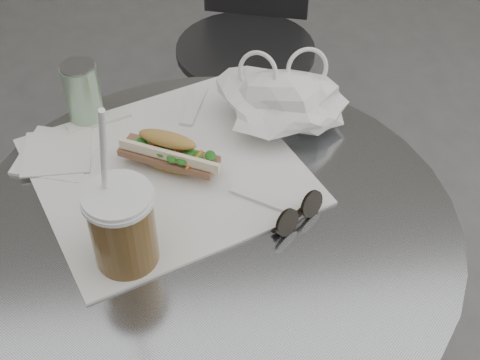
{
  "coord_description": "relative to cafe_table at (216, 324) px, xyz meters",
  "views": [
    {
      "loc": [
        -0.04,
        -0.48,
        1.5
      ],
      "look_at": [
        0.05,
        0.24,
        0.79
      ],
      "focal_mm": 50.0,
      "sensor_mm": 36.0,
      "label": 1
    }
  ],
  "objects": [
    {
      "name": "drink_can",
      "position": [
        -0.19,
        0.27,
        0.33
      ],
      "size": [
        0.06,
        0.06,
        0.12
      ],
      "color": "#58975D",
      "rests_on": "cafe_table"
    },
    {
      "name": "sandwich_paper",
      "position": [
        -0.06,
        0.12,
        0.28
      ],
      "size": [
        0.52,
        0.51,
        0.0
      ],
      "primitive_type": "cube",
      "rotation": [
        0.0,
        0.0,
        0.36
      ],
      "color": "white",
      "rests_on": "cafe_table"
    },
    {
      "name": "banh_mi",
      "position": [
        -0.06,
        0.13,
        0.31
      ],
      "size": [
        0.21,
        0.17,
        0.07
      ],
      "rotation": [
        0.0,
        0.0,
        -0.49
      ],
      "color": "#B48544",
      "rests_on": "sandwich_paper"
    },
    {
      "name": "cafe_table",
      "position": [
        0.0,
        0.0,
        0.0
      ],
      "size": [
        0.76,
        0.76,
        0.74
      ],
      "color": "slate",
      "rests_on": "ground"
    },
    {
      "name": "sunglasses",
      "position": [
        0.13,
        -0.02,
        0.29
      ],
      "size": [
        0.09,
        0.07,
        0.04
      ],
      "rotation": [
        0.0,
        0.0,
        0.64
      ],
      "color": "black",
      "rests_on": "cafe_table"
    },
    {
      "name": "plastic_bag",
      "position": [
        0.15,
        0.21,
        0.33
      ],
      "size": [
        0.24,
        0.21,
        0.1
      ],
      "primitive_type": null,
      "rotation": [
        0.0,
        0.0,
        -0.29
      ],
      "color": "white",
      "rests_on": "cafe_table"
    },
    {
      "name": "iced_coffee",
      "position": [
        -0.13,
        -0.06,
        0.34
      ],
      "size": [
        0.1,
        0.1,
        0.29
      ],
      "color": "brown",
      "rests_on": "cafe_table"
    },
    {
      "name": "napkin_stack",
      "position": [
        -0.24,
        0.18,
        0.28
      ],
      "size": [
        0.15,
        0.15,
        0.01
      ],
      "color": "white",
      "rests_on": "cafe_table"
    },
    {
      "name": "chair_far",
      "position": [
        0.18,
        0.92,
        -0.14
      ],
      "size": [
        0.4,
        0.43,
        0.73
      ],
      "rotation": [
        0.0,
        0.0,
        2.84
      ],
      "color": "#2B2B2E",
      "rests_on": "ground"
    }
  ]
}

